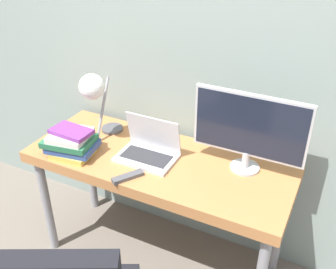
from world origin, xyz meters
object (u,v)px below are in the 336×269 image
desk_lamp (94,92)px  book_stack (71,142)px  monitor (249,128)px  laptop (149,149)px

desk_lamp → book_stack: (-0.05, -0.17, -0.23)m
monitor → desk_lamp: monitor is taller
monitor → desk_lamp: (-0.81, -0.11, 0.07)m
laptop → monitor: monitor is taller
book_stack → monitor: bearing=18.2°
laptop → desk_lamp: 0.42m
laptop → book_stack: 0.41m
desk_lamp → book_stack: desk_lamp is taller
monitor → laptop: bearing=-165.3°
desk_lamp → monitor: bearing=7.5°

